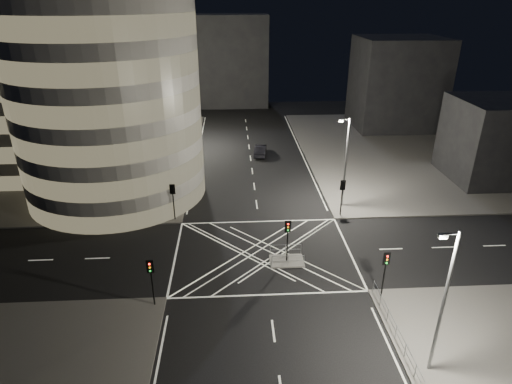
{
  "coord_description": "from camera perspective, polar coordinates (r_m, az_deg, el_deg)",
  "views": [
    {
      "loc": [
        -2.56,
        -33.17,
        21.72
      ],
      "look_at": [
        -0.25,
        6.92,
        3.0
      ],
      "focal_mm": 30.0,
      "sensor_mm": 36.0,
      "label": 1
    }
  ],
  "objects": [
    {
      "name": "sidewalk_far_left",
      "position": [
        69.19,
        -25.64,
        4.24
      ],
      "size": [
        42.0,
        42.0,
        0.15
      ],
      "primitive_type": "cube",
      "color": "#595653",
      "rests_on": "ground"
    },
    {
      "name": "office_block_rear",
      "position": [
        78.36,
        -18.37,
        16.04
      ],
      "size": [
        24.0,
        16.0,
        22.0
      ],
      "primitive_type": "cube",
      "color": "gray",
      "rests_on": "sidewalk_far_left"
    },
    {
      "name": "central_island",
      "position": [
        38.63,
        4.11,
        -9.16
      ],
      "size": [
        3.0,
        2.0,
        0.15
      ],
      "primitive_type": "cube",
      "color": "slate",
      "rests_on": "ground"
    },
    {
      "name": "tree_d",
      "position": [
        62.9,
        -10.57,
        9.33
      ],
      "size": [
        4.86,
        4.86,
        7.84
      ],
      "color": "black",
      "rests_on": "sidewalk_far_left"
    },
    {
      "name": "street_lamp_right_far",
      "position": [
        46.73,
        11.83,
        4.19
      ],
      "size": [
        1.25,
        0.25,
        10.0
      ],
      "color": "slate",
      "rests_on": "sidewalk_far_right"
    },
    {
      "name": "tree_b",
      "position": [
        51.57,
        -12.03,
        5.63
      ],
      "size": [
        4.13,
        4.13,
        7.34
      ],
      "color": "black",
      "rests_on": "sidewalk_far_left"
    },
    {
      "name": "traffic_signal_nl",
      "position": [
        32.98,
        -13.82,
        -10.61
      ],
      "size": [
        0.55,
        0.22,
        4.0
      ],
      "color": "black",
      "rests_on": "sidewalk_near_left"
    },
    {
      "name": "traffic_signal_island",
      "position": [
        37.11,
        4.24,
        -5.53
      ],
      "size": [
        0.55,
        0.22,
        4.0
      ],
      "color": "black",
      "rests_on": "central_island"
    },
    {
      "name": "office_tower_curved",
      "position": [
        55.74,
        -22.97,
        13.74
      ],
      "size": [
        30.0,
        29.0,
        27.2
      ],
      "color": "gray",
      "rests_on": "sidewalk_far_left"
    },
    {
      "name": "building_right_far",
      "position": [
        79.8,
        18.26,
        13.63
      ],
      "size": [
        14.0,
        12.0,
        15.0
      ],
      "primitive_type": "cube",
      "color": "black",
      "rests_on": "sidewalk_far_right"
    },
    {
      "name": "street_lamp_right_near",
      "position": [
        27.8,
        23.67,
        -13.06
      ],
      "size": [
        1.25,
        0.25,
        10.0
      ],
      "color": "slate",
      "rests_on": "sidewalk_near_right"
    },
    {
      "name": "traffic_signal_fr",
      "position": [
        45.61,
        11.44,
        0.12
      ],
      "size": [
        0.55,
        0.22,
        4.0
      ],
      "color": "black",
      "rests_on": "sidewalk_far_right"
    },
    {
      "name": "railing_island_south",
      "position": [
        37.54,
        4.31,
        -9.14
      ],
      "size": [
        2.8,
        0.06,
        1.1
      ],
      "primitive_type": "cube",
      "color": "slate",
      "rests_on": "central_island"
    },
    {
      "name": "traffic_signal_fl",
      "position": [
        44.61,
        -11.02,
        -0.43
      ],
      "size": [
        0.55,
        0.22,
        4.0
      ],
      "color": "black",
      "rests_on": "sidewalk_far_left"
    },
    {
      "name": "sedan",
      "position": [
        63.11,
        0.58,
        5.61
      ],
      "size": [
        2.22,
        4.9,
        1.56
      ],
      "primitive_type": "imported",
      "rotation": [
        0.0,
        0.0,
        3.02
      ],
      "color": "black",
      "rests_on": "ground"
    },
    {
      "name": "street_lamp_left_far",
      "position": [
        65.57,
        -9.37,
        10.38
      ],
      "size": [
        1.25,
        0.25,
        10.0
      ],
      "color": "slate",
      "rests_on": "sidewalk_far_left"
    },
    {
      "name": "building_right_near",
      "position": [
        61.26,
        29.16,
        6.1
      ],
      "size": [
        10.0,
        10.0,
        10.0
      ],
      "primitive_type": "cube",
      "color": "black",
      "rests_on": "sidewalk_far_right"
    },
    {
      "name": "tree_a",
      "position": [
        46.0,
        -13.03,
        3.2
      ],
      "size": [
        4.95,
        4.95,
        7.85
      ],
      "color": "black",
      "rests_on": "sidewalk_far_left"
    },
    {
      "name": "sidewalk_far_right",
      "position": [
        71.31,
        23.27,
        5.25
      ],
      "size": [
        42.0,
        42.0,
        0.15
      ],
      "primitive_type": "cube",
      "color": "#595653",
      "rests_on": "ground"
    },
    {
      "name": "railing_island_north",
      "position": [
        39.03,
        3.97,
        -7.66
      ],
      "size": [
        2.8,
        0.06,
        1.1
      ],
      "primitive_type": "cube",
      "color": "slate",
      "rests_on": "central_island"
    },
    {
      "name": "building_far_end",
      "position": [
        92.06,
        -4.35,
        16.98
      ],
      "size": [
        18.0,
        8.0,
        18.0
      ],
      "primitive_type": "cube",
      "color": "black",
      "rests_on": "ground"
    },
    {
      "name": "ground",
      "position": [
        39.73,
        0.95,
        -8.15
      ],
      "size": [
        120.0,
        120.0,
        0.0
      ],
      "primitive_type": "plane",
      "color": "black",
      "rests_on": "ground"
    },
    {
      "name": "tree_c",
      "position": [
        57.33,
        -11.19,
        7.25
      ],
      "size": [
        3.99,
        3.99,
        6.86
      ],
      "color": "black",
      "rests_on": "sidewalk_far_left"
    },
    {
      "name": "tree_e",
      "position": [
        69.02,
        -9.93,
        9.55
      ],
      "size": [
        3.49,
        3.49,
        5.65
      ],
      "color": "black",
      "rests_on": "sidewalk_far_left"
    },
    {
      "name": "traffic_signal_nr",
      "position": [
        34.32,
        16.87,
        -9.46
      ],
      "size": [
        0.55,
        0.22,
        4.0
      ],
      "color": "black",
      "rests_on": "sidewalk_near_right"
    },
    {
      "name": "railing_near_right",
      "position": [
        31.65,
        18.7,
        -18.27
      ],
      "size": [
        0.06,
        11.7,
        1.1
      ],
      "primitive_type": "cube",
      "color": "slate",
      "rests_on": "sidewalk_near_right"
    },
    {
      "name": "street_lamp_left_near",
      "position": [
        48.47,
        -11.3,
        5.0
      ],
      "size": [
        1.25,
        0.25,
        10.0
      ],
      "color": "slate",
      "rests_on": "sidewalk_far_left"
    }
  ]
}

